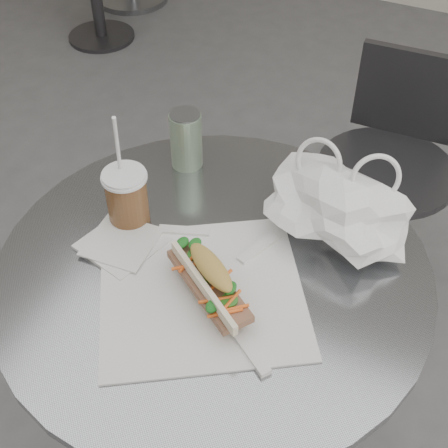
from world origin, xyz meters
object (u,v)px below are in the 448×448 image
at_px(sunglasses, 308,202).
at_px(drink_can, 186,139).
at_px(cafe_table, 215,355).
at_px(chair_far, 382,196).
at_px(banh_mi, 210,281).
at_px(iced_coffee, 127,197).

xyz_separation_m(sunglasses, drink_can, (-0.27, 0.03, 0.04)).
xyz_separation_m(cafe_table, drink_can, (-0.17, 0.23, 0.34)).
height_order(chair_far, banh_mi, banh_mi).
height_order(cafe_table, sunglasses, sunglasses).
bearing_deg(chair_far, iced_coffee, 63.36).
relative_size(cafe_table, sunglasses, 6.86).
xyz_separation_m(cafe_table, banh_mi, (0.03, -0.07, 0.31)).
relative_size(chair_far, drink_can, 5.91).
distance_m(cafe_table, chair_far, 0.82).
bearing_deg(cafe_table, banh_mi, -67.59).
distance_m(iced_coffee, drink_can, 0.20).
height_order(cafe_table, iced_coffee, iced_coffee).
xyz_separation_m(chair_far, banh_mi, (-0.13, -0.86, 0.46)).
height_order(banh_mi, iced_coffee, iced_coffee).
distance_m(cafe_table, banh_mi, 0.32).
bearing_deg(banh_mi, cafe_table, 147.04).
relative_size(cafe_table, banh_mi, 3.14).
bearing_deg(chair_far, banh_mi, 79.39).
bearing_deg(cafe_table, sunglasses, 64.04).
bearing_deg(drink_can, cafe_table, -53.24).
distance_m(cafe_table, iced_coffee, 0.38).
relative_size(iced_coffee, drink_can, 1.95).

